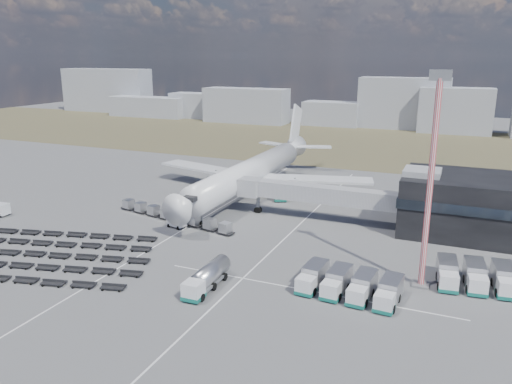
% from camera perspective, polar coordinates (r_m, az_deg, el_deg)
% --- Properties ---
extents(ground, '(420.00, 420.00, 0.00)m').
position_cam_1_polar(ground, '(83.36, -9.28, -5.73)').
color(ground, '#565659').
rests_on(ground, ground).
extents(grass_strip, '(420.00, 90.00, 0.01)m').
position_cam_1_polar(grass_strip, '(182.80, 9.47, 5.76)').
color(grass_strip, '#454429').
rests_on(grass_strip, ground).
extents(lane_markings, '(47.12, 110.00, 0.01)m').
position_cam_1_polar(lane_markings, '(81.33, -2.27, -6.07)').
color(lane_markings, silver).
rests_on(lane_markings, ground).
extents(terminal, '(30.40, 16.40, 11.00)m').
position_cam_1_polar(terminal, '(92.69, 25.56, -1.48)').
color(terminal, black).
rests_on(terminal, ground).
extents(jet_bridge, '(30.30, 3.80, 7.05)m').
position_cam_1_polar(jet_bridge, '(93.06, 5.72, -0.09)').
color(jet_bridge, '#939399').
rests_on(jet_bridge, ground).
extents(airliner, '(51.59, 64.53, 17.62)m').
position_cam_1_polar(airliner, '(109.27, -0.33, 2.43)').
color(airliner, silver).
rests_on(airliner, ground).
extents(skyline, '(316.09, 25.10, 22.96)m').
position_cam_1_polar(skyline, '(228.24, 5.19, 9.90)').
color(skyline, '#989BA6').
rests_on(skyline, ground).
extents(fuel_tanker, '(2.57, 9.63, 3.10)m').
position_cam_1_polar(fuel_tanker, '(66.59, -5.64, -9.71)').
color(fuel_tanker, silver).
rests_on(fuel_tanker, ground).
extents(pushback_tug, '(3.71, 2.62, 1.51)m').
position_cam_1_polar(pushback_tug, '(90.30, -9.04, -3.54)').
color(pushback_tug, silver).
rests_on(pushback_tug, ground).
extents(catering_truck, '(4.84, 6.68, 2.84)m').
position_cam_1_polar(catering_truck, '(106.70, 2.74, -0.03)').
color(catering_truck, silver).
rests_on(catering_truck, ground).
extents(service_trucks_near, '(12.83, 7.67, 2.75)m').
position_cam_1_polar(service_trucks_near, '(65.67, 10.62, -10.34)').
color(service_trucks_near, silver).
rests_on(service_trucks_near, ground).
extents(service_trucks_far, '(13.69, 8.62, 2.87)m').
position_cam_1_polar(service_trucks_far, '(73.03, 25.15, -8.84)').
color(service_trucks_far, silver).
rests_on(service_trucks_far, ground).
extents(uld_row, '(27.25, 7.51, 1.86)m').
position_cam_1_polar(uld_row, '(93.59, -9.42, -2.65)').
color(uld_row, black).
rests_on(uld_row, ground).
extents(baggage_dollies, '(35.29, 26.39, 0.76)m').
position_cam_1_polar(baggage_dollies, '(82.86, -22.86, -6.63)').
color(baggage_dollies, black).
rests_on(baggage_dollies, ground).
extents(floodlight_mast, '(2.62, 2.17, 28.05)m').
position_cam_1_polar(floodlight_mast, '(66.54, 19.29, 0.90)').
color(floodlight_mast, red).
rests_on(floodlight_mast, ground).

